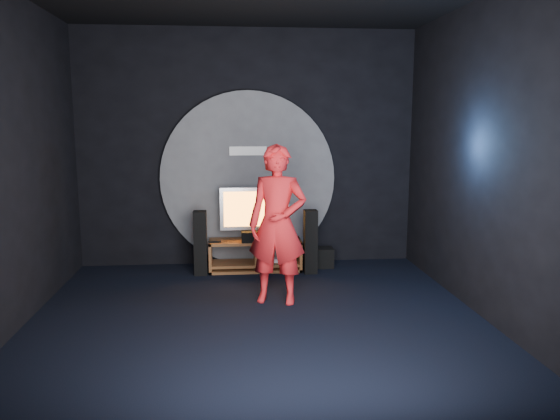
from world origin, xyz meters
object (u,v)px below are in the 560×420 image
object	(u,v)px
media_console	(256,257)
player	(277,225)
tower_speaker_left	(200,243)
tower_speaker_right	(310,242)
tv	(255,211)
subwoofer	(324,257)

from	to	relation	value
media_console	player	distance (m)	1.63
player	tower_speaker_left	bearing A→B (deg)	143.06
tower_speaker_left	tower_speaker_right	world-z (taller)	same
tv	tower_speaker_left	world-z (taller)	tv
media_console	tower_speaker_right	size ratio (longest dim) A/B	1.46
media_console	tower_speaker_right	xyz separation A→B (m)	(0.77, -0.22, 0.26)
tv	player	xyz separation A→B (m)	(0.20, -1.50, 0.08)
tower_speaker_left	tower_speaker_right	distance (m)	1.56
tv	tower_speaker_right	world-z (taller)	tv
media_console	tv	size ratio (longest dim) A/B	1.33
tv	tower_speaker_right	bearing A→B (deg)	-20.26
tv	tower_speaker_left	xyz separation A→B (m)	(-0.78, -0.22, -0.41)
tv	subwoofer	xyz separation A→B (m)	(1.03, 0.00, -0.72)
media_console	tower_speaker_left	size ratio (longest dim) A/B	1.46
tower_speaker_left	tower_speaker_right	bearing A→B (deg)	-2.38
tower_speaker_right	player	world-z (taller)	player
media_console	subwoofer	size ratio (longest dim) A/B	4.59
media_console	tower_speaker_right	world-z (taller)	tower_speaker_right
tower_speaker_right	subwoofer	bearing A→B (deg)	49.32
tv	tower_speaker_left	distance (m)	0.91
subwoofer	media_console	bearing A→B (deg)	-176.01
media_console	tv	xyz separation A→B (m)	(-0.01, 0.07, 0.67)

